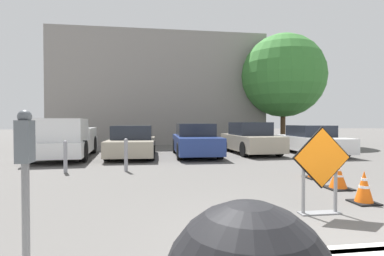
{
  "coord_description": "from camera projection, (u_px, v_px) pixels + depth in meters",
  "views": [
    {
      "loc": [
        -2.44,
        -2.91,
        1.51
      ],
      "look_at": [
        -0.03,
        13.4,
        1.15
      ],
      "focal_mm": 28.0,
      "sensor_mm": 36.0,
      "label": 1
    }
  ],
  "objects": [
    {
      "name": "parked_car_fourth",
      "position": [
        311.0,
        141.0,
        13.91
      ],
      "size": [
        1.85,
        4.41,
        1.33
      ],
      "rotation": [
        0.0,
        0.0,
        3.12
      ],
      "color": "white",
      "rests_on": "ground_plane"
    },
    {
      "name": "curb_lip",
      "position": [
        374.0,
        253.0,
        3.27
      ],
      "size": [
        22.27,
        0.2,
        0.14
      ],
      "color": "beige",
      "rests_on": "ground_plane"
    },
    {
      "name": "pickup_truck",
      "position": [
        65.0,
        141.0,
        12.16
      ],
      "size": [
        2.28,
        5.35,
        1.62
      ],
      "rotation": [
        0.0,
        0.0,
        3.2
      ],
      "color": "silver",
      "rests_on": "ground_plane"
    },
    {
      "name": "parked_car_nearest",
      "position": [
        132.0,
        142.0,
        12.78
      ],
      "size": [
        2.01,
        4.2,
        1.34
      ],
      "rotation": [
        0.0,
        0.0,
        3.11
      ],
      "color": "#A39984",
      "rests_on": "ground_plane"
    },
    {
      "name": "traffic_cone_third",
      "position": [
        315.0,
        164.0,
        7.96
      ],
      "size": [
        0.52,
        0.52,
        0.79
      ],
      "color": "black",
      "rests_on": "ground_plane"
    },
    {
      "name": "street_tree_behind_lot",
      "position": [
        283.0,
        76.0,
        19.63
      ],
      "size": [
        5.42,
        5.42,
        7.23
      ],
      "color": "#513823",
      "rests_on": "ground_plane"
    },
    {
      "name": "traffic_cone_second",
      "position": [
        338.0,
        176.0,
        6.7
      ],
      "size": [
        0.52,
        0.52,
        0.58
      ],
      "color": "black",
      "rests_on": "ground_plane"
    },
    {
      "name": "bollard_second",
      "position": [
        65.0,
        156.0,
        8.8
      ],
      "size": [
        0.12,
        0.12,
        0.95
      ],
      "color": "gray",
      "rests_on": "ground_plane"
    },
    {
      "name": "traffic_cone_nearest",
      "position": [
        364.0,
        188.0,
        5.52
      ],
      "size": [
        0.44,
        0.44,
        0.6
      ],
      "color": "black",
      "rests_on": "ground_plane"
    },
    {
      "name": "road_closed_sign",
      "position": [
        321.0,
        166.0,
        4.84
      ],
      "size": [
        1.0,
        0.2,
        1.43
      ],
      "color": "black",
      "rests_on": "ground_plane"
    },
    {
      "name": "parked_car_second",
      "position": [
        195.0,
        141.0,
        13.18
      ],
      "size": [
        1.9,
        4.4,
        1.42
      ],
      "rotation": [
        0.0,
        0.0,
        3.12
      ],
      "color": "navy",
      "rests_on": "ground_plane"
    },
    {
      "name": "parked_car_third",
      "position": [
        250.0,
        139.0,
        14.1
      ],
      "size": [
        1.93,
        4.15,
        1.48
      ],
      "rotation": [
        0.0,
        0.0,
        3.18
      ],
      "color": "#A39984",
      "rests_on": "ground_plane"
    },
    {
      "name": "ground_plane",
      "position": [
        204.0,
        156.0,
        13.16
      ],
      "size": [
        96.0,
        96.0,
        0.0
      ],
      "primitive_type": "plane",
      "color": "#565451"
    },
    {
      "name": "parking_meter",
      "position": [
        25.0,
        168.0,
        2.43
      ],
      "size": [
        0.11,
        0.15,
        1.47
      ],
      "color": "#59595B",
      "rests_on": "sidewalk_strip"
    },
    {
      "name": "building_facade_backdrop",
      "position": [
        160.0,
        91.0,
        21.65
      ],
      "size": [
        14.19,
        5.0,
        7.44
      ],
      "color": "gray",
      "rests_on": "ground_plane"
    },
    {
      "name": "bollard_nearest",
      "position": [
        126.0,
        154.0,
        9.06
      ],
      "size": [
        0.12,
        0.12,
        1.0
      ],
      "color": "gray",
      "rests_on": "ground_plane"
    }
  ]
}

